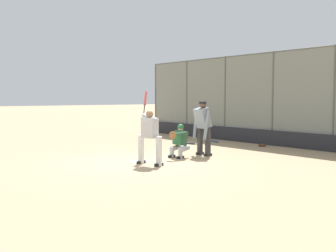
% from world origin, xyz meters
% --- Properties ---
extents(ground_plane, '(160.00, 160.00, 0.00)m').
position_xyz_m(ground_plane, '(0.00, 0.00, 0.00)').
color(ground_plane, tan).
extents(home_plate_marker, '(0.43, 0.43, 0.01)m').
position_xyz_m(home_plate_marker, '(0.00, 0.00, 0.01)').
color(home_plate_marker, white).
rests_on(home_plate_marker, ground_plane).
extents(backstop_fence, '(15.62, 0.08, 3.80)m').
position_xyz_m(backstop_fence, '(0.00, -6.68, 1.99)').
color(backstop_fence, '#515651').
rests_on(backstop_fence, ground_plane).
extents(padding_wall, '(15.23, 0.18, 0.60)m').
position_xyz_m(padding_wall, '(0.00, -6.58, 0.30)').
color(padding_wall, '#28282D').
rests_on(padding_wall, ground_plane).
extents(bleachers_beyond, '(10.88, 2.50, 1.48)m').
position_xyz_m(bleachers_beyond, '(0.76, -9.19, 0.48)').
color(bleachers_beyond, slate).
rests_on(bleachers_beyond, ground_plane).
extents(batter_at_plate, '(1.07, 0.56, 2.13)m').
position_xyz_m(batter_at_plate, '(-0.60, 0.03, 0.86)').
color(batter_at_plate, silver).
rests_on(batter_at_plate, ground_plane).
extents(catcher_behind_plate, '(0.60, 0.70, 1.09)m').
position_xyz_m(catcher_behind_plate, '(-0.13, -1.51, 0.56)').
color(catcher_behind_plate, '#B7B7BC').
rests_on(catcher_behind_plate, ground_plane).
extents(umpire_home, '(0.74, 0.49, 1.82)m').
position_xyz_m(umpire_home, '(-0.27, -2.44, 0.98)').
color(umpire_home, '#333333').
rests_on(umpire_home, ground_plane).
extents(spare_bat_near_backstop, '(0.81, 0.18, 0.07)m').
position_xyz_m(spare_bat_near_backstop, '(2.23, -4.25, 0.03)').
color(spare_bat_near_backstop, black).
rests_on(spare_bat_near_backstop, ground_plane).
extents(spare_bat_by_padding, '(0.85, 0.31, 0.07)m').
position_xyz_m(spare_bat_by_padding, '(2.23, -5.61, 0.03)').
color(spare_bat_by_padding, black).
rests_on(spare_bat_by_padding, ground_plane).
extents(fielding_glove_on_dirt, '(0.30, 0.23, 0.11)m').
position_xyz_m(fielding_glove_on_dirt, '(-0.08, -5.94, 0.05)').
color(fielding_glove_on_dirt, '#56331E').
rests_on(fielding_glove_on_dirt, ground_plane).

